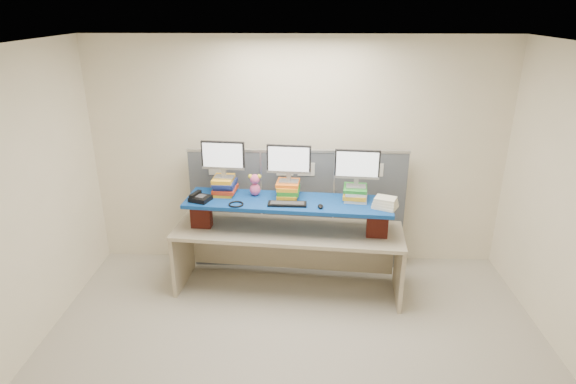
{
  "coord_description": "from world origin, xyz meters",
  "views": [
    {
      "loc": [
        0.05,
        -3.59,
        3.11
      ],
      "look_at": [
        -0.1,
        1.23,
        1.22
      ],
      "focal_mm": 30.0,
      "sensor_mm": 36.0,
      "label": 1
    }
  ],
  "objects_px": {
    "blue_board": "(288,202)",
    "monitor_center": "(289,161)",
    "desk": "(288,242)",
    "keyboard": "(287,204)",
    "desk_phone": "(200,198)",
    "monitor_right": "(357,166)",
    "monitor_left": "(223,157)"
  },
  "relations": [
    {
      "from": "monitor_center",
      "to": "keyboard",
      "type": "xyz_separation_m",
      "value": [
        -0.01,
        -0.24,
        -0.4
      ]
    },
    {
      "from": "monitor_left",
      "to": "monitor_right",
      "type": "xyz_separation_m",
      "value": [
        1.45,
        -0.13,
        -0.04
      ]
    },
    {
      "from": "blue_board",
      "to": "monitor_center",
      "type": "height_order",
      "value": "monitor_center"
    },
    {
      "from": "monitor_left",
      "to": "monitor_right",
      "type": "bearing_deg",
      "value": 0.0
    },
    {
      "from": "desk",
      "to": "blue_board",
      "type": "xyz_separation_m",
      "value": [
        -0.0,
        0.0,
        0.48
      ]
    },
    {
      "from": "desk",
      "to": "desk_phone",
      "type": "xyz_separation_m",
      "value": [
        -0.96,
        -0.03,
        0.53
      ]
    },
    {
      "from": "monitor_left",
      "to": "desk_phone",
      "type": "xyz_separation_m",
      "value": [
        -0.24,
        -0.22,
        -0.39
      ]
    },
    {
      "from": "monitor_left",
      "to": "desk_phone",
      "type": "bearing_deg",
      "value": -132.58
    },
    {
      "from": "blue_board",
      "to": "monitor_right",
      "type": "distance_m",
      "value": 0.84
    },
    {
      "from": "desk",
      "to": "monitor_right",
      "type": "xyz_separation_m",
      "value": [
        0.73,
        0.05,
        0.88
      ]
    },
    {
      "from": "monitor_left",
      "to": "desk_phone",
      "type": "height_order",
      "value": "monitor_left"
    },
    {
      "from": "monitor_center",
      "to": "monitor_right",
      "type": "bearing_deg",
      "value": 0.0
    },
    {
      "from": "blue_board",
      "to": "monitor_right",
      "type": "bearing_deg",
      "value": 9.27
    },
    {
      "from": "blue_board",
      "to": "monitor_right",
      "type": "height_order",
      "value": "monitor_right"
    },
    {
      "from": "blue_board",
      "to": "monitor_left",
      "type": "distance_m",
      "value": 0.86
    },
    {
      "from": "desk_phone",
      "to": "blue_board",
      "type": "bearing_deg",
      "value": 22.23
    },
    {
      "from": "desk",
      "to": "monitor_center",
      "type": "distance_m",
      "value": 0.92
    },
    {
      "from": "keyboard",
      "to": "desk_phone",
      "type": "distance_m",
      "value": 0.96
    },
    {
      "from": "monitor_right",
      "to": "desk",
      "type": "bearing_deg",
      "value": -170.73
    },
    {
      "from": "blue_board",
      "to": "desk_phone",
      "type": "height_order",
      "value": "desk_phone"
    },
    {
      "from": "monitor_center",
      "to": "desk_phone",
      "type": "xyz_separation_m",
      "value": [
        -0.96,
        -0.15,
        -0.38
      ]
    },
    {
      "from": "desk",
      "to": "blue_board",
      "type": "height_order",
      "value": "blue_board"
    },
    {
      "from": "desk_phone",
      "to": "monitor_right",
      "type": "bearing_deg",
      "value": 23.15
    },
    {
      "from": "monitor_center",
      "to": "keyboard",
      "type": "height_order",
      "value": "monitor_center"
    },
    {
      "from": "blue_board",
      "to": "monitor_center",
      "type": "xyz_separation_m",
      "value": [
        0.01,
        0.12,
        0.43
      ]
    },
    {
      "from": "blue_board",
      "to": "keyboard",
      "type": "distance_m",
      "value": 0.13
    },
    {
      "from": "monitor_right",
      "to": "keyboard",
      "type": "distance_m",
      "value": 0.84
    },
    {
      "from": "desk",
      "to": "blue_board",
      "type": "distance_m",
      "value": 0.48
    },
    {
      "from": "desk",
      "to": "monitor_right",
      "type": "bearing_deg",
      "value": 9.27
    },
    {
      "from": "blue_board",
      "to": "keyboard",
      "type": "bearing_deg",
      "value": -86.69
    },
    {
      "from": "monitor_left",
      "to": "desk_phone",
      "type": "relative_size",
      "value": 1.88
    },
    {
      "from": "monitor_right",
      "to": "keyboard",
      "type": "relative_size",
      "value": 1.16
    }
  ]
}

